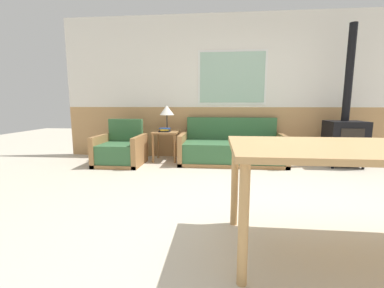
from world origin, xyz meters
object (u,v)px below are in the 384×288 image
at_px(couch, 232,150).
at_px(wood_stove, 345,134).
at_px(dining_table, 383,157).
at_px(armchair, 121,151).
at_px(side_table, 166,137).
at_px(table_lamp, 167,111).

height_order(couch, wood_stove, wood_stove).
bearing_deg(dining_table, wood_stove, 69.16).
bearing_deg(wood_stove, armchair, -176.31).
xyz_separation_m(side_table, wood_stove, (3.08, -0.13, 0.12)).
relative_size(couch, armchair, 2.35).
bearing_deg(couch, dining_table, -73.39).
height_order(couch, table_lamp, table_lamp).
relative_size(couch, table_lamp, 3.85).
xyz_separation_m(table_lamp, wood_stove, (3.07, -0.21, -0.37)).
bearing_deg(wood_stove, couch, 178.11).
bearing_deg(couch, wood_stove, -1.89).
bearing_deg(armchair, dining_table, -48.74).
distance_m(couch, dining_table, 2.95).
height_order(armchair, side_table, armchair).
height_order(couch, dining_table, couch).
distance_m(side_table, table_lamp, 0.49).
distance_m(table_lamp, wood_stove, 3.10).
xyz_separation_m(armchair, table_lamp, (0.74, 0.46, 0.68)).
distance_m(couch, table_lamp, 1.39).
distance_m(couch, armchair, 1.96).
relative_size(couch, side_table, 3.35).
height_order(dining_table, wood_stove, wood_stove).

